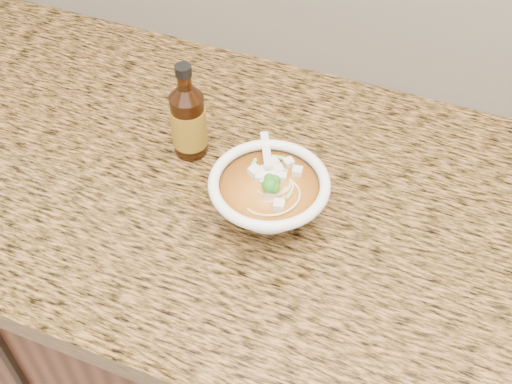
% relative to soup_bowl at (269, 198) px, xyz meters
% --- Properties ---
extents(cabinet, '(4.00, 0.65, 0.86)m').
position_rel_soup_bowl_xyz_m(cabinet, '(0.18, 0.05, -0.51)').
color(cabinet, '#32180F').
rests_on(cabinet, ground).
extents(counter_slab, '(4.00, 0.68, 0.04)m').
position_rel_soup_bowl_xyz_m(counter_slab, '(0.18, 0.05, -0.06)').
color(counter_slab, '#945F36').
rests_on(counter_slab, cabinet).
extents(soup_bowl, '(0.17, 0.19, 0.10)m').
position_rel_soup_bowl_xyz_m(soup_bowl, '(0.00, 0.00, 0.00)').
color(soup_bowl, white).
rests_on(soup_bowl, counter_slab).
extents(hot_sauce_bottle, '(0.06, 0.06, 0.17)m').
position_rel_soup_bowl_xyz_m(hot_sauce_bottle, '(-0.17, 0.08, 0.02)').
color(hot_sauce_bottle, '#3A1907').
rests_on(hot_sauce_bottle, counter_slab).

